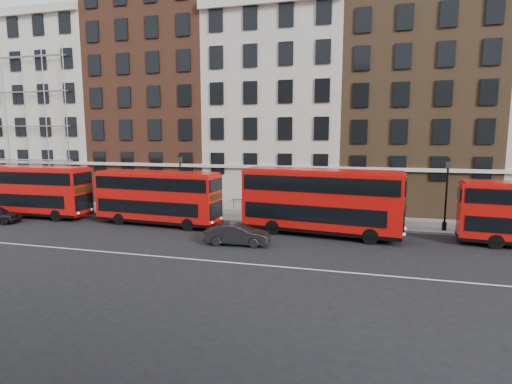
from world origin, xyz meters
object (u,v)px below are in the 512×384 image
(bus_a, at_px, (31,190))
(bus_b, at_px, (157,196))
(bus_c, at_px, (321,200))
(car_front, at_px, (238,234))

(bus_a, distance_m, bus_b, 12.08)
(bus_c, relative_size, car_front, 2.75)
(bus_a, bearing_deg, car_front, -11.85)
(car_front, bearing_deg, bus_a, 74.07)
(bus_a, xyz_separation_m, car_front, (19.95, -3.95, -1.68))
(bus_a, xyz_separation_m, bus_c, (24.82, 0.01, 0.14))
(bus_b, relative_size, car_front, 2.48)
(bus_a, height_order, bus_b, bus_a)
(bus_c, bearing_deg, bus_a, -172.31)
(bus_a, relative_size, bus_c, 0.93)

